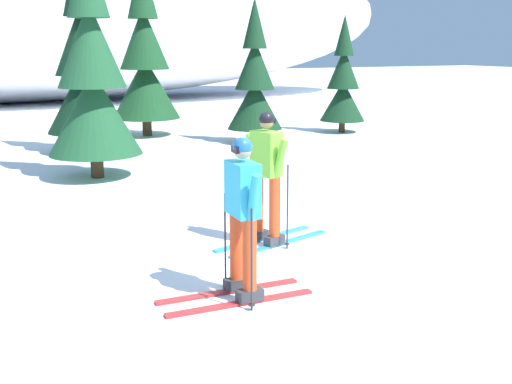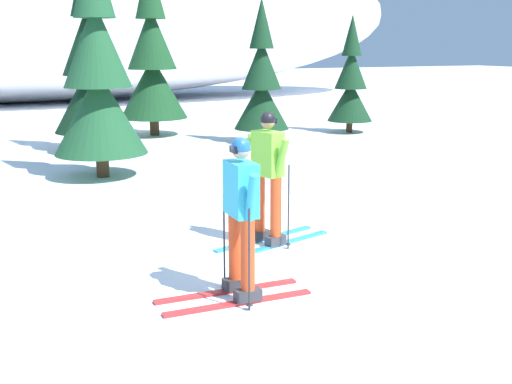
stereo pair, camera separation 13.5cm
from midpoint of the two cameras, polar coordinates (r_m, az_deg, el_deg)
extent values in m
plane|color=white|center=(8.33, 2.93, -5.69)|extent=(120.00, 120.00, 0.00)
cube|color=#2893CC|center=(8.97, 0.23, -4.18)|extent=(1.71, 0.60, 0.03)
cube|color=#2893CC|center=(8.74, 1.69, -4.65)|extent=(1.71, 0.60, 0.03)
cube|color=#38383D|center=(8.89, -0.25, -3.85)|extent=(0.31, 0.21, 0.12)
cube|color=#38383D|center=(8.65, 1.21, -4.32)|extent=(0.31, 0.21, 0.12)
cylinder|color=#DB471E|center=(8.76, -0.25, -0.94)|extent=(0.15, 0.15, 0.81)
cylinder|color=#DB471E|center=(8.53, 1.23, -1.33)|extent=(0.15, 0.15, 0.81)
cube|color=#75C638|center=(8.50, 0.49, 3.47)|extent=(0.35, 0.47, 0.60)
cylinder|color=#75C638|center=(8.70, -0.67, 3.36)|extent=(0.17, 0.29, 0.58)
cylinder|color=#75C638|center=(8.32, 1.69, 2.92)|extent=(0.17, 0.29, 0.58)
sphere|color=#A37556|center=(8.44, 0.49, 6.31)|extent=(0.19, 0.19, 0.19)
sphere|color=black|center=(8.44, 0.49, 6.51)|extent=(0.21, 0.21, 0.21)
cube|color=black|center=(8.49, 0.89, 6.42)|extent=(0.08, 0.15, 0.07)
cylinder|color=#2D2D33|center=(8.93, -0.75, -0.55)|extent=(0.02, 0.02, 1.15)
cylinder|color=#2D2D33|center=(9.06, -0.74, -3.71)|extent=(0.07, 0.07, 0.01)
cylinder|color=#2D2D33|center=(8.44, 2.38, -1.37)|extent=(0.02, 0.02, 1.15)
cylinder|color=#2D2D33|center=(8.58, 2.35, -4.69)|extent=(0.07, 0.07, 0.01)
cube|color=red|center=(6.81, -1.92, -9.90)|extent=(1.66, 0.15, 0.03)
cube|color=red|center=(7.12, -3.02, -8.87)|extent=(1.66, 0.15, 0.03)
cube|color=#38383D|center=(6.82, -1.14, -9.19)|extent=(0.28, 0.15, 0.12)
cube|color=#38383D|center=(7.13, -2.27, -8.19)|extent=(0.28, 0.15, 0.12)
cylinder|color=#DB471E|center=(6.66, -1.15, -5.64)|extent=(0.15, 0.15, 0.77)
cylinder|color=#DB471E|center=(6.98, -2.30, -4.78)|extent=(0.15, 0.15, 0.77)
cube|color=#33B7D6|center=(6.64, -1.78, 0.29)|extent=(0.25, 0.46, 0.57)
cylinder|color=#33B7D6|center=(6.41, -0.84, -0.73)|extent=(0.11, 0.28, 0.58)
cylinder|color=#33B7D6|center=(6.91, -2.65, 0.27)|extent=(0.11, 0.28, 0.58)
sphere|color=tan|center=(6.57, -1.81, 3.78)|extent=(0.19, 0.19, 0.19)
sphere|color=#2366B2|center=(6.56, -1.81, 4.04)|extent=(0.21, 0.21, 0.21)
cube|color=black|center=(6.53, -2.46, 3.82)|extent=(0.04, 0.15, 0.07)
cylinder|color=#2D2D33|center=(6.48, -0.99, -6.14)|extent=(0.02, 0.02, 1.08)
cylinder|color=#2D2D33|center=(6.65, -0.98, -10.06)|extent=(0.07, 0.07, 0.01)
cylinder|color=#2D2D33|center=(7.12, -3.32, -4.37)|extent=(0.02, 0.02, 1.08)
cylinder|color=#2D2D33|center=(7.28, -3.27, -7.99)|extent=(0.07, 0.07, 0.01)
cylinder|color=#47301E|center=(13.53, -14.32, 2.65)|extent=(0.26, 0.26, 0.66)
cone|color=#1E512D|center=(13.39, -14.56, 6.88)|extent=(1.88, 1.88, 1.69)
cone|color=#1E512D|center=(13.32, -14.89, 12.65)|extent=(1.36, 1.36, 1.69)
cylinder|color=#47301E|center=(16.84, -14.96, 4.64)|extent=(0.28, 0.28, 0.69)
cone|color=black|center=(16.72, -15.18, 8.22)|extent=(1.98, 1.98, 1.77)
cone|color=black|center=(16.68, -15.47, 13.08)|extent=(1.43, 1.43, 1.77)
cylinder|color=#47301E|center=(19.59, -9.92, 6.03)|extent=(0.28, 0.28, 0.71)
cone|color=#194723|center=(19.49, -10.04, 9.17)|extent=(2.02, 2.02, 1.81)
cone|color=#194723|center=(19.45, -10.22, 13.42)|extent=(1.45, 1.45, 1.81)
cylinder|color=#47301E|center=(17.85, -0.33, 5.27)|extent=(0.21, 0.21, 0.53)
cone|color=#14381E|center=(17.76, -0.33, 7.87)|extent=(1.52, 1.52, 1.36)
cone|color=#14381E|center=(17.70, -0.34, 11.38)|extent=(1.09, 1.09, 1.36)
cone|color=#14381E|center=(17.70, -0.34, 14.91)|extent=(0.67, 0.67, 1.36)
cylinder|color=#47301E|center=(20.24, 7.50, 6.01)|extent=(0.19, 0.19, 0.49)
cone|color=#14381E|center=(20.17, 7.56, 8.10)|extent=(1.39, 1.39, 1.24)
cone|color=#14381E|center=(20.11, 7.65, 10.92)|extent=(1.00, 1.00, 1.24)
cone|color=#14381E|center=(20.10, 7.74, 13.75)|extent=(0.61, 0.61, 1.24)
camera|label=1|loc=(0.07, -90.51, -0.12)|focal=44.72mm
camera|label=2|loc=(0.07, 89.49, 0.12)|focal=44.72mm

